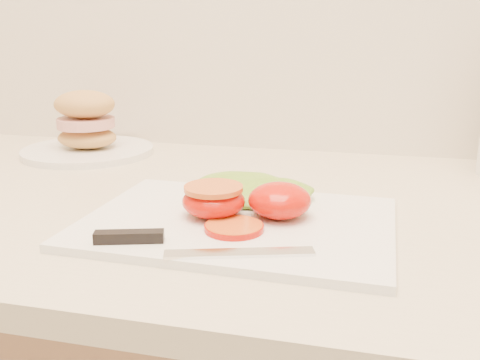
# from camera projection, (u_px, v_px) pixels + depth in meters

# --- Properties ---
(cutting_board) EXTENTS (0.36, 0.27, 0.01)m
(cutting_board) POSITION_uv_depth(u_px,v_px,m) (238.00, 223.00, 0.63)
(cutting_board) COLOR white
(cutting_board) RESTS_ON counter
(tomato_half_dome) EXTENTS (0.08, 0.08, 0.04)m
(tomato_half_dome) POSITION_uv_depth(u_px,v_px,m) (280.00, 200.00, 0.63)
(tomato_half_dome) COLOR red
(tomato_half_dome) RESTS_ON cutting_board
(tomato_half_cut) EXTENTS (0.08, 0.08, 0.04)m
(tomato_half_cut) POSITION_uv_depth(u_px,v_px,m) (214.00, 200.00, 0.63)
(tomato_half_cut) COLOR red
(tomato_half_cut) RESTS_ON cutting_board
(tomato_slice_0) EXTENTS (0.06, 0.06, 0.01)m
(tomato_slice_0) POSITION_uv_depth(u_px,v_px,m) (234.00, 227.00, 0.59)
(tomato_slice_0) COLOR orange
(tomato_slice_0) RESTS_ON cutting_board
(lettuce_leaf_0) EXTENTS (0.15, 0.10, 0.03)m
(lettuce_leaf_0) POSITION_uv_depth(u_px,v_px,m) (242.00, 190.00, 0.70)
(lettuce_leaf_0) COLOR #77B22F
(lettuce_leaf_0) RESTS_ON cutting_board
(lettuce_leaf_1) EXTENTS (0.12, 0.10, 0.02)m
(lettuce_leaf_1) POSITION_uv_depth(u_px,v_px,m) (276.00, 193.00, 0.69)
(lettuce_leaf_1) COLOR #77B22F
(lettuce_leaf_1) RESTS_ON cutting_board
(knife) EXTENTS (0.23, 0.06, 0.01)m
(knife) POSITION_uv_depth(u_px,v_px,m) (171.00, 243.00, 0.55)
(knife) COLOR silver
(knife) RESTS_ON cutting_board
(sandwich_plate) EXTENTS (0.24, 0.24, 0.12)m
(sandwich_plate) POSITION_uv_depth(u_px,v_px,m) (87.00, 132.00, 0.99)
(sandwich_plate) COLOR white
(sandwich_plate) RESTS_ON counter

